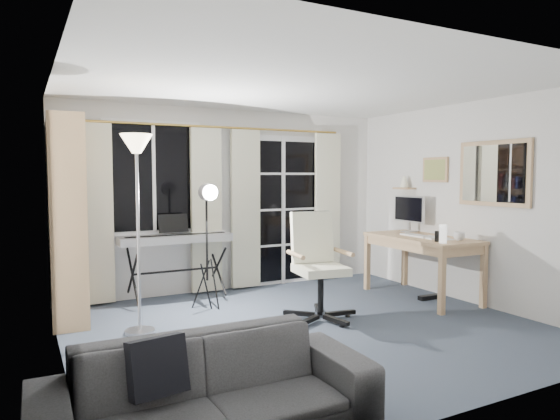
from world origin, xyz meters
The scene contains 17 objects.
floor centered at (0.00, 0.00, -0.01)m, with size 4.50×4.00×0.02m, color #323A48.
window centered at (-1.05, 1.97, 1.50)m, with size 1.20×0.08×1.40m.
french_door centered at (0.75, 1.97, 1.03)m, with size 1.32×0.09×2.11m.
curtains centered at (-0.14, 1.88, 1.09)m, with size 3.60×0.07×2.13m.
bookshelf centered at (-2.13, 1.41, 1.01)m, with size 0.38×1.01×2.14m.
torchiere_lamp centered at (-1.52, 0.62, 1.54)m, with size 0.36×0.36×1.92m.
keyboard_piano centered at (-0.86, 1.70, 0.75)m, with size 1.36×0.66×0.98m.
studio_light centered at (-0.64, 1.12, 1.17)m, with size 0.28×0.29×1.46m.
office_chair centered at (0.29, 0.32, 0.67)m, with size 0.78×0.78×1.14m.
desk centered at (1.88, 0.40, 0.68)m, with size 0.75×1.46×0.77m.
monitor centered at (2.08, 0.85, 1.07)m, with size 0.19×0.56×0.48m.
desk_clutter centered at (1.81, 0.17, 0.61)m, with size 0.47×0.87×0.98m.
mug centered at (1.98, -0.10, 0.84)m, with size 0.13×0.10×0.13m, color silver.
wall_mirror centered at (2.22, -0.35, 1.55)m, with size 0.04×0.94×0.74m.
framed_print centered at (2.23, 0.55, 1.60)m, with size 0.03×0.42×0.32m.
wall_shelf centered at (2.16, 1.05, 1.41)m, with size 0.16×0.30×0.18m.
sofa centered at (-1.58, -1.55, 0.38)m, with size 1.95×0.60×0.76m.
Camera 1 is at (-2.52, -4.22, 1.53)m, focal length 32.00 mm.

